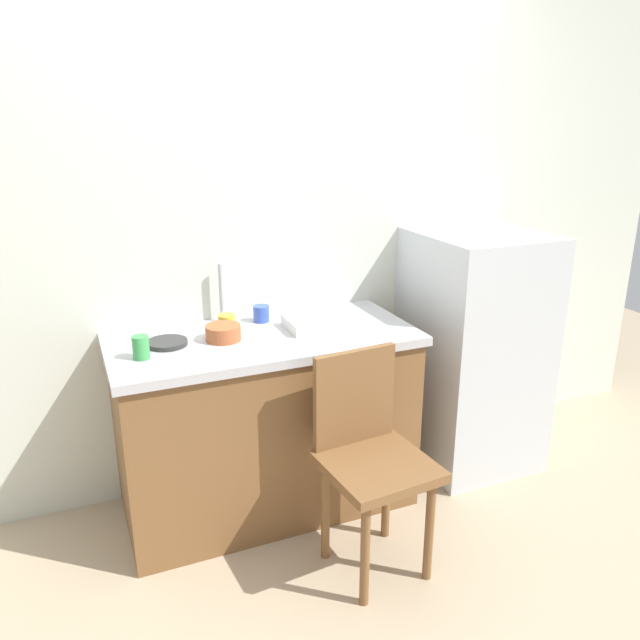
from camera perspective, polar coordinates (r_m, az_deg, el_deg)
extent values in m
plane|color=tan|center=(2.69, 2.78, -22.85)|extent=(8.00, 8.00, 0.00)
cube|color=silver|center=(2.99, -5.22, 8.87)|extent=(4.80, 0.10, 2.56)
cube|color=brown|center=(2.92, -4.98, -9.58)|extent=(1.30, 0.60, 0.81)
cube|color=#B7B7BC|center=(2.75, -5.22, -1.72)|extent=(1.34, 0.64, 0.04)
cylinder|color=#B7B7BC|center=(2.90, -8.98, 2.48)|extent=(0.02, 0.02, 0.27)
cube|color=silver|center=(3.31, 13.81, -2.68)|extent=(0.59, 0.61, 1.22)
cylinder|color=brown|center=(2.46, 4.04, -20.60)|extent=(0.04, 0.04, 0.45)
cylinder|color=brown|center=(2.60, 9.97, -18.40)|extent=(0.04, 0.04, 0.45)
cylinder|color=brown|center=(2.67, 0.49, -17.05)|extent=(0.04, 0.04, 0.45)
cylinder|color=brown|center=(2.80, 6.10, -15.29)|extent=(0.04, 0.04, 0.45)
cube|color=brown|center=(2.49, 5.32, -13.22)|extent=(0.43, 0.43, 0.04)
cube|color=brown|center=(2.52, 3.16, -7.04)|extent=(0.36, 0.06, 0.40)
cube|color=white|center=(2.81, -0.23, -0.20)|extent=(0.28, 0.20, 0.05)
cylinder|color=#B25B33|center=(2.68, -8.85, -1.15)|extent=(0.15, 0.15, 0.07)
cylinder|color=#2D2D2D|center=(2.68, -13.82, -2.05)|extent=(0.17, 0.17, 0.02)
cylinder|color=blue|center=(2.90, -5.40, 0.58)|extent=(0.07, 0.07, 0.07)
cylinder|color=green|center=(2.55, -16.08, -2.42)|extent=(0.07, 0.07, 0.09)
cylinder|color=yellow|center=(2.80, -8.55, -0.22)|extent=(0.08, 0.08, 0.07)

